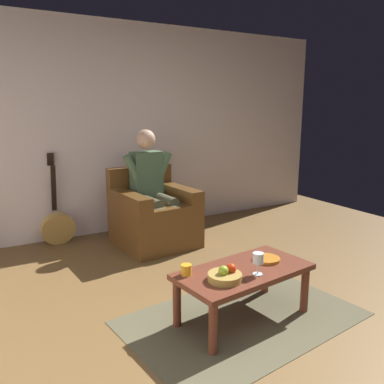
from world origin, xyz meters
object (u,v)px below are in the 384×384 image
(person_seated, at_px, (152,184))
(decorative_dish, at_px, (267,259))
(guitar, at_px, (58,225))
(wine_glass_near, at_px, (258,260))
(armchair, at_px, (153,217))
(coffee_table, at_px, (244,277))
(candle_jar, at_px, (186,270))
(fruit_bowl, at_px, (225,276))

(person_seated, distance_m, decorative_dish, 1.82)
(guitar, xyz_separation_m, wine_glass_near, (-0.87, 2.47, 0.28))
(armchair, distance_m, guitar, 1.09)
(armchair, relative_size, coffee_table, 0.83)
(guitar, bearing_deg, wine_glass_near, 109.41)
(guitar, bearing_deg, decorative_dish, 115.34)
(person_seated, bearing_deg, guitar, -33.30)
(wine_glass_near, bearing_deg, decorative_dish, -142.95)
(person_seated, distance_m, guitar, 1.17)
(armchair, bearing_deg, person_seated, -90.00)
(armchair, relative_size, guitar, 0.84)
(armchair, relative_size, decorative_dish, 4.27)
(coffee_table, xyz_separation_m, decorative_dish, (-0.25, -0.04, 0.07))
(decorative_dish, bearing_deg, candle_jar, -6.49)
(armchair, xyz_separation_m, decorative_dish, (-0.14, 1.77, 0.08))
(decorative_dish, height_order, candle_jar, candle_jar)
(person_seated, height_order, candle_jar, person_seated)
(candle_jar, bearing_deg, fruit_bowl, 131.68)
(coffee_table, relative_size, wine_glass_near, 6.62)
(candle_jar, bearing_deg, decorative_dish, 173.51)
(wine_glass_near, bearing_deg, candle_jar, -29.02)
(candle_jar, bearing_deg, coffee_table, 164.16)
(coffee_table, height_order, guitar, guitar)
(fruit_bowl, bearing_deg, guitar, -75.71)
(armchair, relative_size, candle_jar, 11.44)
(guitar, bearing_deg, fruit_bowl, 104.29)
(person_seated, relative_size, decorative_dish, 6.33)
(armchair, bearing_deg, coffee_table, 82.06)
(coffee_table, height_order, fruit_bowl, fruit_bowl)
(person_seated, relative_size, guitar, 1.24)
(coffee_table, bearing_deg, armchair, -93.22)
(decorative_dish, bearing_deg, guitar, -64.66)
(decorative_dish, bearing_deg, coffee_table, 9.68)
(person_seated, relative_size, candle_jar, 16.93)
(fruit_bowl, bearing_deg, wine_glass_near, 172.42)
(person_seated, xyz_separation_m, guitar, (0.95, -0.52, -0.46))
(wine_glass_near, height_order, decorative_dish, wine_glass_near)
(armchair, xyz_separation_m, fruit_bowl, (0.33, 1.91, 0.11))
(coffee_table, relative_size, decorative_dish, 5.15)
(guitar, height_order, wine_glass_near, guitar)
(person_seated, xyz_separation_m, coffee_table, (0.10, 1.83, -0.36))
(armchair, height_order, fruit_bowl, armchair)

